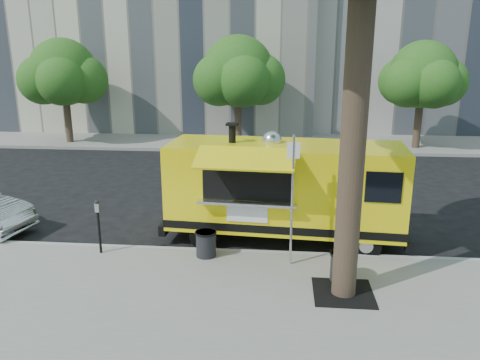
% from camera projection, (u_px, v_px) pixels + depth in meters
% --- Properties ---
extents(ground, '(120.00, 120.00, 0.00)m').
position_uv_depth(ground, '(230.00, 241.00, 12.38)').
color(ground, black).
rests_on(ground, ground).
extents(sidewalk, '(60.00, 6.00, 0.15)m').
position_uv_depth(sidewalk, '(206.00, 323.00, 8.52)').
color(sidewalk, gray).
rests_on(sidewalk, ground).
extents(curb, '(60.00, 0.14, 0.16)m').
position_uv_depth(curb, '(226.00, 253.00, 11.46)').
color(curb, '#999993').
rests_on(curb, ground).
extents(far_sidewalk, '(60.00, 5.00, 0.15)m').
position_uv_depth(far_sidewalk, '(258.00, 142.00, 25.31)').
color(far_sidewalk, gray).
rests_on(far_sidewalk, ground).
extents(tree_well, '(1.20, 1.20, 0.02)m').
position_uv_depth(tree_well, '(343.00, 293.00, 9.42)').
color(tree_well, black).
rests_on(tree_well, sidewalk).
extents(far_tree_a, '(3.42, 3.42, 5.36)m').
position_uv_depth(far_tree_a, '(63.00, 72.00, 24.04)').
color(far_tree_a, '#33261C').
rests_on(far_tree_a, far_sidewalk).
extents(far_tree_b, '(3.60, 3.60, 5.50)m').
position_uv_depth(far_tree_b, '(238.00, 71.00, 23.62)').
color(far_tree_b, '#33261C').
rests_on(far_tree_b, far_sidewalk).
extents(far_tree_c, '(3.24, 3.24, 5.21)m').
position_uv_depth(far_tree_c, '(423.00, 75.00, 22.58)').
color(far_tree_c, '#33261C').
rests_on(far_tree_c, far_sidewalk).
extents(sign_post, '(0.28, 0.06, 3.00)m').
position_uv_depth(sign_post, '(292.00, 193.00, 10.26)').
color(sign_post, silver).
rests_on(sign_post, sidewalk).
extents(parking_meter, '(0.11, 0.11, 1.33)m').
position_uv_depth(parking_meter, '(98.00, 220.00, 11.08)').
color(parking_meter, black).
rests_on(parking_meter, sidewalk).
extents(food_truck, '(6.37, 3.09, 3.07)m').
position_uv_depth(food_truck, '(283.00, 188.00, 12.04)').
color(food_truck, yellow).
rests_on(food_truck, ground).
extents(trash_bin_left, '(0.51, 0.51, 0.61)m').
position_uv_depth(trash_bin_left, '(206.00, 243.00, 11.04)').
color(trash_bin_left, black).
rests_on(trash_bin_left, sidewalk).
extents(trash_bin_right, '(0.52, 0.52, 0.63)m').
position_uv_depth(trash_bin_right, '(342.00, 266.00, 9.86)').
color(trash_bin_right, black).
rests_on(trash_bin_right, sidewalk).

